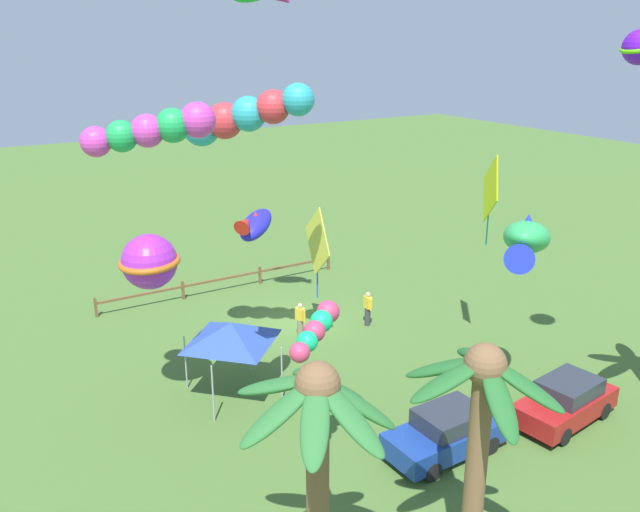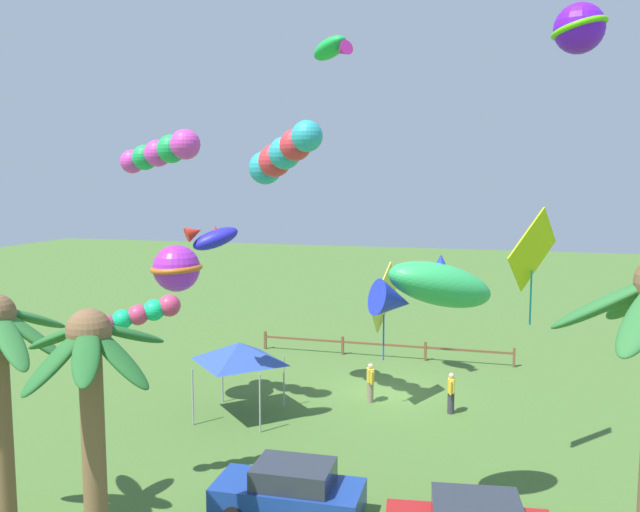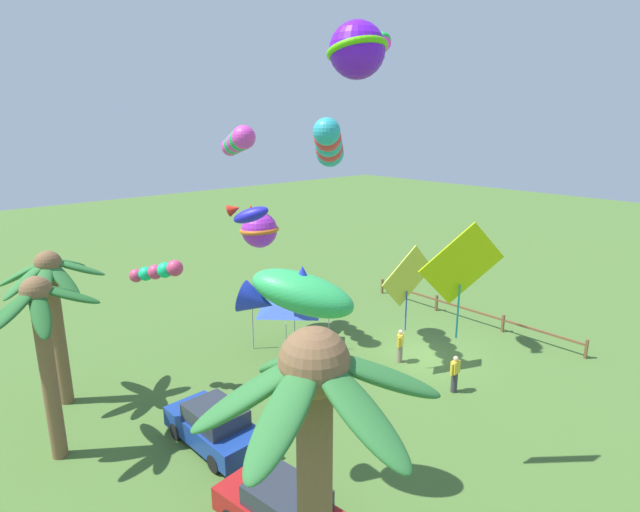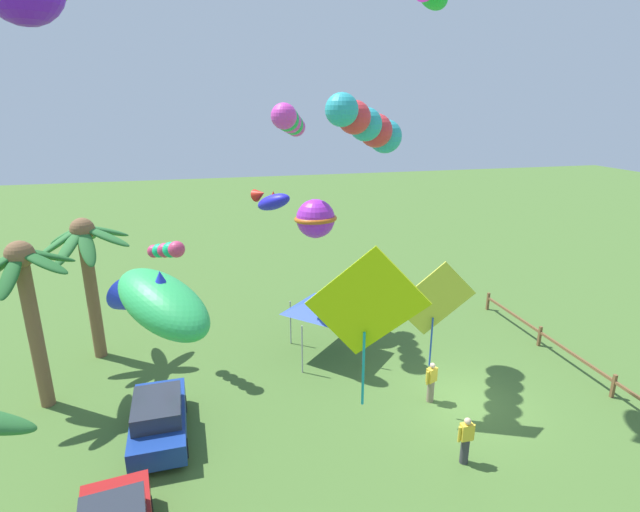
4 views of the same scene
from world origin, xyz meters
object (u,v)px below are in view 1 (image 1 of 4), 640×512
(kite_diamond_4, at_px, (317,243))
(spectator_1, at_px, (368,308))
(kite_fish_8, at_px, (526,239))
(kite_ball_0, at_px, (640,47))
(palm_tree_2, at_px, (480,415))
(kite_tube_1, at_px, (242,116))
(festival_tent, at_px, (231,332))
(kite_fish_5, at_px, (254,224))
(spectator_0, at_px, (300,320))
(kite_ball_2, at_px, (149,262))
(palm_tree_1, at_px, (318,432))
(parked_car_1, at_px, (446,432))
(kite_diamond_6, at_px, (490,190))
(kite_tube_7, at_px, (154,129))
(kite_tube_9, at_px, (316,329))
(parked_car_0, at_px, (566,401))

(kite_diamond_4, bearing_deg, spectator_1, -179.84)
(spectator_1, xyz_separation_m, kite_fish_8, (-0.13, 8.40, 5.42))
(kite_ball_0, xyz_separation_m, kite_diamond_4, (5.81, -9.33, -7.76))
(palm_tree_2, bearing_deg, kite_tube_1, -90.27)
(festival_tent, distance_m, kite_tube_1, 7.55)
(festival_tent, relative_size, kite_fish_5, 1.51)
(spectator_1, relative_size, kite_fish_5, 0.84)
(spectator_0, relative_size, festival_tent, 0.56)
(kite_tube_1, height_order, kite_ball_2, kite_tube_1)
(spectator_0, distance_m, kite_diamond_4, 3.58)
(palm_tree_1, height_order, festival_tent, palm_tree_1)
(kite_fish_8, bearing_deg, palm_tree_1, 20.28)
(palm_tree_2, xyz_separation_m, kite_tube_1, (-0.06, -12.09, 5.26))
(palm_tree_2, relative_size, kite_tube_1, 1.68)
(parked_car_1, xyz_separation_m, kite_fish_5, (4.18, -4.52, 6.21))
(palm_tree_2, relative_size, kite_diamond_6, 1.75)
(parked_car_1, height_order, kite_ball_0, kite_ball_0)
(kite_fish_8, bearing_deg, spectator_1, -89.13)
(spectator_0, distance_m, kite_tube_7, 12.02)
(spectator_0, height_order, spectator_1, same)
(festival_tent, bearing_deg, kite_tube_7, 21.16)
(spectator_1, bearing_deg, kite_fish_8, 90.87)
(kite_fish_5, bearing_deg, kite_tube_9, 86.45)
(spectator_0, bearing_deg, festival_tent, 33.26)
(kite_tube_1, relative_size, kite_ball_2, 1.36)
(kite_diamond_6, bearing_deg, kite_fish_5, 2.04)
(kite_diamond_4, relative_size, kite_fish_5, 2.03)
(kite_ball_0, bearing_deg, kite_tube_7, -23.95)
(palm_tree_1, xyz_separation_m, kite_ball_2, (0.44, -9.81, 0.94))
(kite_ball_2, xyz_separation_m, kite_tube_9, (-2.38, 6.49, -0.35))
(kite_diamond_4, distance_m, kite_tube_7, 9.93)
(festival_tent, bearing_deg, spectator_1, -162.14)
(palm_tree_2, distance_m, kite_ball_0, 12.81)
(spectator_0, bearing_deg, kite_diamond_4, 143.30)
(palm_tree_1, bearing_deg, kite_ball_0, -168.10)
(palm_tree_2, xyz_separation_m, spectator_0, (-3.16, -13.73, -3.72))
(kite_ball_2, relative_size, kite_fish_5, 1.44)
(kite_tube_1, xyz_separation_m, kite_diamond_6, (-8.92, 3.07, -3.03))
(parked_car_0, distance_m, kite_tube_1, 14.60)
(kite_ball_2, bearing_deg, parked_car_0, 146.68)
(palm_tree_1, relative_size, kite_tube_1, 1.66)
(kite_fish_8, bearing_deg, spectator_0, -69.27)
(festival_tent, relative_size, kite_ball_2, 1.05)
(spectator_0, relative_size, kite_tube_9, 0.79)
(parked_car_1, relative_size, festival_tent, 1.38)
(kite_diamond_4, relative_size, kite_diamond_6, 1.08)
(parked_car_1, bearing_deg, kite_tube_7, -40.62)
(kite_fish_8, relative_size, kite_tube_9, 1.72)
(palm_tree_1, distance_m, kite_tube_9, 3.89)
(palm_tree_1, relative_size, spectator_0, 3.89)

